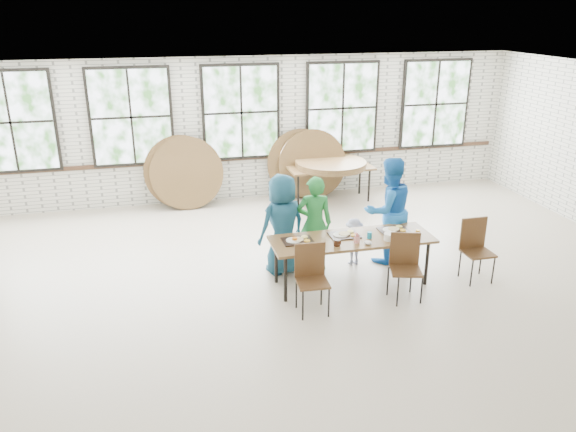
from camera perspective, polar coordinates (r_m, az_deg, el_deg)
The scene contains 13 objects.
room at distance 11.83m, azimuth -4.78°, elevation 10.23°, with size 12.00×12.00×12.00m.
dining_table at distance 8.30m, azimuth 6.52°, elevation -2.57°, with size 2.40×0.81×0.74m.
chair_near_left at distance 7.61m, azimuth 2.36°, elevation -5.74°, with size 0.44×0.43×0.95m.
chair_near_right at distance 8.11m, azimuth 11.81°, elevation -4.46°, with size 0.51×0.50×0.95m.
chair_spare at distance 8.94m, azimuth 18.50°, elevation -2.71°, with size 0.42×0.41×0.95m.
adult_teal at distance 8.59m, azimuth -0.56°, elevation -0.87°, with size 0.77×0.50×1.58m, color #1B5569.
adult_green at distance 8.72m, azimuth 2.69°, elevation -0.76°, with size 0.56×0.36×1.52m, color #1F7730.
toddler at distance 9.07m, azimuth 6.69°, elevation -2.59°, with size 0.50×0.29×0.78m, color #161B47.
adult_blue at distance 9.10m, azimuth 10.15°, elevation 0.56°, with size 0.84×0.66×1.74m, color blue.
storage_table at distance 11.96m, azimuth 4.34°, elevation 4.74°, with size 1.82×0.79×0.74m.
tabletop_clutter at distance 8.27m, azimuth 7.24°, elevation -2.10°, with size 2.01×0.60×0.11m.
round_tops_stacked at distance 11.93m, azimuth 4.36°, elevation 5.29°, with size 1.50×1.50×0.13m.
round_tops_leaning at distance 11.87m, azimuth -4.20°, elevation 4.87°, with size 4.30×0.48×1.49m.
Camera 1 is at (-1.84, -7.06, 3.92)m, focal length 35.00 mm.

